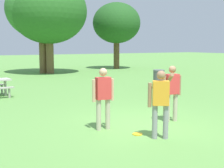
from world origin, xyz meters
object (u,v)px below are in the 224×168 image
Objects in this scene: trash_can_beside_table at (159,79)px; tree_slender_mid at (117,23)px; person_catcher at (172,90)px; tree_broad_center at (42,9)px; person_bystander at (161,99)px; person_thrower at (103,95)px; frisbee at (137,134)px; tree_far_right at (49,11)px.

tree_slender_mid is at bearing 68.51° from trash_can_beside_table.
tree_slender_mid reaches higher than person_catcher.
tree_broad_center is (1.56, 16.89, 3.99)m from person_catcher.
person_bystander is 0.23× the size of tree_broad_center.
tree_broad_center is 7.38m from tree_slender_mid.
tree_slender_mid reaches higher than person_thrower.
frisbee is at bearing -132.24° from trash_can_beside_table.
person_bystander is at bearing -100.61° from tree_far_right.
tree_broad_center is 1.20× the size of tree_slender_mid.
tree_far_right is at bearing -168.03° from tree_slender_mid.
tree_slender_mid is at bearing 7.35° from tree_broad_center.
tree_broad_center is (3.71, 16.66, 3.99)m from person_thrower.
trash_can_beside_table is (6.18, 5.40, -0.46)m from person_thrower.
person_thrower is 6.48× the size of frisbee.
person_thrower is at bearing 121.71° from frisbee.
person_bystander is 18.69m from tree_broad_center.
person_thrower is 1.59m from person_bystander.
person_bystander is 1.13m from frisbee.
person_thrower is at bearing 120.29° from person_bystander.
tree_broad_center reaches higher than tree_far_right.
person_bystander reaches higher than frisbee.
frisbee is 18.45m from tree_broad_center.
person_bystander is at bearing -59.71° from person_thrower.
person_bystander is 0.27× the size of tree_slender_mid.
person_thrower is 17.07m from tree_far_right.
trash_can_beside_table is 11.74m from tree_far_right.
frisbee is 0.03× the size of tree_far_right.
person_bystander is 21.77m from tree_slender_mid.
tree_slender_mid is (8.84, 17.83, 3.23)m from person_catcher.
person_thrower reaches higher than trash_can_beside_table.
frisbee is at bearing -119.59° from tree_slender_mid.
person_catcher is 0.23× the size of tree_broad_center.
trash_can_beside_table is 12.36m from tree_broad_center.
tree_far_right is (4.08, 16.13, 3.80)m from person_thrower.
person_catcher and person_bystander have the same top height.
frisbee is 0.04× the size of tree_slender_mid.
tree_slender_mid is at bearing 11.97° from tree_far_right.
tree_far_right is at bearing -54.41° from tree_broad_center.
person_thrower is 17.52m from tree_broad_center.
person_thrower is 1.00× the size of person_catcher.
tree_broad_center is at bearing 125.59° from tree_far_right.
tree_far_right is (3.56, 16.97, 4.73)m from frisbee.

